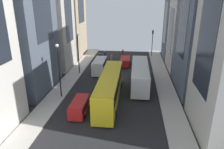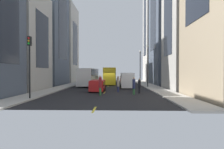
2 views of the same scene
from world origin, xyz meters
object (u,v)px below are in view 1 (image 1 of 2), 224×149
(delivery_van_white, at_px, (100,65))
(traffic_light_near_corner, at_px, (152,38))
(pedestrian_waiting_curb, at_px, (100,57))
(pedestrian_walking_far, at_px, (112,59))
(pedestrian_crossing_near, at_px, (105,55))
(car_red_1, at_px, (125,61))
(pedestrian_crossing_mid, at_px, (123,54))
(car_red_0, at_px, (80,106))
(streetcar_yellow, at_px, (110,85))
(city_bus_white, at_px, (140,73))

(delivery_van_white, bearing_deg, traffic_light_near_corner, -128.69)
(pedestrian_waiting_curb, bearing_deg, traffic_light_near_corner, 55.16)
(delivery_van_white, xyz_separation_m, pedestrian_waiting_curb, (1.17, -7.37, -0.51))
(delivery_van_white, height_order, pedestrian_walking_far, delivery_van_white)
(pedestrian_crossing_near, relative_size, pedestrian_walking_far, 0.97)
(car_red_1, bearing_deg, delivery_van_white, 49.89)
(pedestrian_crossing_mid, xyz_separation_m, pedestrian_walking_far, (2.10, 3.65, -0.11))
(pedestrian_walking_far, height_order, pedestrian_waiting_curb, pedestrian_walking_far)
(delivery_van_white, relative_size, pedestrian_walking_far, 2.55)
(pedestrian_crossing_near, relative_size, pedestrian_waiting_curb, 1.10)
(car_red_0, relative_size, traffic_light_near_corner, 0.72)
(car_red_1, xyz_separation_m, pedestrian_walking_far, (2.86, -0.68, 0.21))
(car_red_1, height_order, pedestrian_crossing_mid, pedestrian_crossing_mid)
(streetcar_yellow, relative_size, pedestrian_crossing_mid, 5.96)
(pedestrian_crossing_mid, bearing_deg, traffic_light_near_corner, 12.79)
(car_red_0, height_order, traffic_light_near_corner, traffic_light_near_corner)
(pedestrian_crossing_mid, relative_size, traffic_light_near_corner, 0.39)
(pedestrian_crossing_near, relative_size, traffic_light_near_corner, 0.35)
(delivery_van_white, distance_m, pedestrian_waiting_curb, 7.48)
(city_bus_white, bearing_deg, delivery_van_white, -34.39)
(car_red_1, distance_m, pedestrian_waiting_curb, 5.97)
(delivery_van_white, xyz_separation_m, pedestrian_crossing_mid, (-3.65, -9.56, -0.26))
(pedestrian_crossing_near, xyz_separation_m, pedestrian_walking_far, (-1.87, 2.80, 0.03))
(car_red_1, xyz_separation_m, pedestrian_crossing_mid, (0.76, -4.33, 0.32))
(car_red_1, relative_size, traffic_light_near_corner, 0.73)
(pedestrian_waiting_curb, bearing_deg, streetcar_yellow, -46.87)
(city_bus_white, relative_size, delivery_van_white, 2.13)
(streetcar_yellow, relative_size, pedestrian_waiting_curb, 7.31)
(city_bus_white, height_order, delivery_van_white, city_bus_white)
(car_red_0, height_order, pedestrian_crossing_mid, pedestrian_crossing_mid)
(pedestrian_crossing_mid, height_order, pedestrian_walking_far, pedestrian_crossing_mid)
(streetcar_yellow, relative_size, traffic_light_near_corner, 2.31)
(delivery_van_white, relative_size, car_red_0, 1.26)
(car_red_0, bearing_deg, pedestrian_walking_far, -94.33)
(car_red_0, relative_size, car_red_1, 0.99)
(pedestrian_waiting_curb, bearing_deg, city_bus_white, -26.02)
(delivery_van_white, xyz_separation_m, traffic_light_near_corner, (-10.27, -12.83, 2.83))
(pedestrian_walking_far, bearing_deg, car_red_1, -6.70)
(pedestrian_crossing_near, distance_m, pedestrian_crossing_mid, 4.06)
(city_bus_white, height_order, pedestrian_walking_far, city_bus_white)
(streetcar_yellow, bearing_deg, traffic_light_near_corner, -106.83)
(city_bus_white, xyz_separation_m, pedestrian_crossing_mid, (3.62, -14.54, -0.76))
(delivery_van_white, distance_m, traffic_light_near_corner, 16.68)
(city_bus_white, relative_size, pedestrian_waiting_curb, 6.11)
(pedestrian_crossing_mid, bearing_deg, pedestrian_crossing_near, 178.61)
(streetcar_yellow, height_order, delivery_van_white, streetcar_yellow)
(city_bus_white, distance_m, pedestrian_crossing_near, 15.68)
(pedestrian_crossing_near, bearing_deg, city_bus_white, -62.30)
(car_red_1, height_order, traffic_light_near_corner, traffic_light_near_corner)
(car_red_0, bearing_deg, pedestrian_waiting_curb, -86.99)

